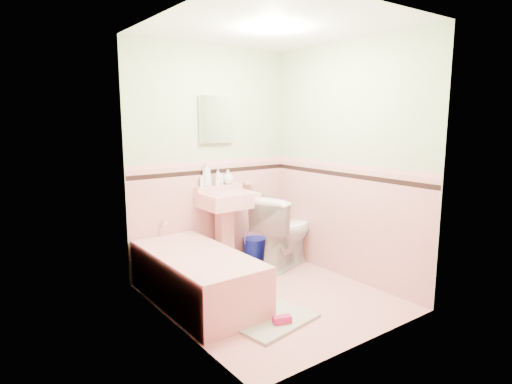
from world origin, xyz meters
TOP-DOWN VIEW (x-y plane):
  - floor at (0.00, 0.00)m, footprint 2.20×2.20m
  - ceiling at (0.00, 0.00)m, footprint 2.20×2.20m
  - wall_back at (0.00, 1.10)m, footprint 2.50×0.00m
  - wall_front at (0.00, -1.10)m, footprint 2.50×0.00m
  - wall_left at (-1.00, 0.00)m, footprint 0.00×2.50m
  - wall_right at (1.00, 0.00)m, footprint 0.00×2.50m
  - wainscot_back at (0.00, 1.09)m, footprint 2.00×0.00m
  - wainscot_front at (0.00, -1.09)m, footprint 2.00×0.00m
  - wainscot_left at (-0.99, 0.00)m, footprint 0.00×2.20m
  - wainscot_right at (0.99, 0.00)m, footprint 0.00×2.20m
  - accent_back at (0.00, 1.08)m, footprint 2.00×0.00m
  - accent_front at (0.00, -1.08)m, footprint 2.00×0.00m
  - accent_left at (-0.98, 0.00)m, footprint 0.00×2.20m
  - accent_right at (0.98, 0.00)m, footprint 0.00×2.20m
  - cap_back at (0.00, 1.08)m, footprint 2.00×0.00m
  - cap_front at (0.00, -1.08)m, footprint 2.00×0.00m
  - cap_left at (-0.98, 0.00)m, footprint 0.00×2.20m
  - cap_right at (0.98, 0.00)m, footprint 0.00×2.20m
  - bathtub at (-0.63, 0.33)m, footprint 0.70×1.50m
  - tub_faucet at (-0.63, 1.05)m, footprint 0.04×0.12m
  - sink at (0.05, 0.86)m, footprint 0.58×0.48m
  - sink_faucet at (0.05, 1.00)m, footprint 0.02×0.02m
  - medicine_cabinet at (0.05, 1.07)m, footprint 0.42×0.04m
  - soap_dish at (0.47, 1.06)m, footprint 0.11×0.06m
  - soap_bottle_left at (-0.10, 1.04)m, footprint 0.13×0.13m
  - soap_bottle_mid at (0.05, 1.04)m, footprint 0.10×0.10m
  - soap_bottle_right at (0.18, 1.04)m, footprint 0.14×0.14m
  - tube at (-0.17, 1.04)m, footprint 0.05×0.05m
  - toilet at (0.69, 0.63)m, footprint 0.93×0.71m
  - bucket at (0.50, 0.97)m, footprint 0.35×0.35m
  - bath_mat at (-0.30, -0.42)m, footprint 0.78×0.58m
  - shoe at (-0.30, -0.53)m, footprint 0.17×0.12m

SIDE VIEW (x-z plane):
  - floor at x=0.00m, z-range 0.00..0.00m
  - bath_mat at x=-0.30m, z-range 0.00..0.03m
  - shoe at x=-0.30m, z-range 0.03..0.09m
  - bucket at x=0.50m, z-range 0.00..0.28m
  - bathtub at x=-0.63m, z-range 0.00..0.45m
  - toilet at x=0.69m, z-range 0.00..0.84m
  - sink at x=0.05m, z-range 0.00..0.91m
  - wainscot_back at x=0.00m, z-range -0.40..1.60m
  - wainscot_front at x=0.00m, z-range -0.40..1.60m
  - wainscot_left at x=-0.99m, z-range -0.50..1.70m
  - wainscot_right at x=0.99m, z-range -0.50..1.70m
  - tub_faucet at x=-0.63m, z-range 0.61..0.65m
  - sink_faucet at x=0.05m, z-range 0.90..1.00m
  - soap_dish at x=0.47m, z-range 0.93..0.97m
  - tube at x=-0.17m, z-range 0.97..1.09m
  - soap_bottle_right at x=0.18m, z-range 0.97..1.13m
  - soap_bottle_mid at x=0.05m, z-range 0.97..1.16m
  - soap_bottle_left at x=-0.10m, z-range 0.97..1.23m
  - accent_left at x=-0.98m, z-range 0.02..2.22m
  - accent_right at x=0.98m, z-range 0.02..2.22m
  - accent_back at x=0.00m, z-range 0.12..2.12m
  - accent_front at x=0.00m, z-range 0.12..2.12m
  - cap_back at x=0.00m, z-range 0.22..2.22m
  - cap_front at x=0.00m, z-range 0.22..2.22m
  - cap_left at x=-0.98m, z-range 0.12..2.32m
  - cap_right at x=0.98m, z-range 0.12..2.32m
  - wall_back at x=0.00m, z-range 0.00..2.50m
  - wall_front at x=0.00m, z-range 0.00..2.50m
  - wall_left at x=-1.00m, z-range 0.00..2.50m
  - wall_right at x=1.00m, z-range 0.00..2.50m
  - medicine_cabinet at x=0.05m, z-range 1.44..1.96m
  - ceiling at x=0.00m, z-range 2.50..2.50m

